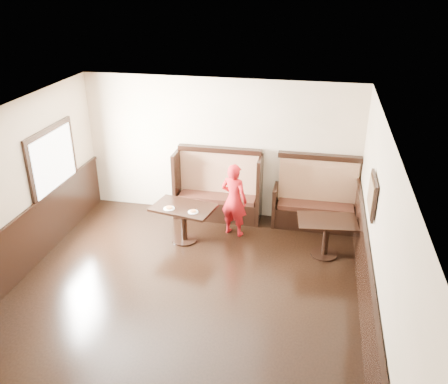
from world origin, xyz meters
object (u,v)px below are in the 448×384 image
(booth_neighbor, at_px, (316,203))
(table_main, at_px, (184,215))
(booth_main, at_px, (218,193))
(child, at_px, (234,200))
(table_neighbor, at_px, (326,229))

(booth_neighbor, relative_size, table_main, 1.35)
(booth_main, bearing_deg, child, -56.02)
(booth_main, relative_size, table_main, 1.43)
(table_main, bearing_deg, booth_neighbor, 35.98)
(table_main, xyz_separation_m, child, (0.86, 0.44, 0.18))
(booth_main, height_order, child, booth_main)
(table_neighbor, bearing_deg, child, 159.76)
(booth_neighbor, distance_m, table_neighbor, 1.10)
(booth_neighbor, bearing_deg, table_main, -155.21)
(booth_main, bearing_deg, table_main, -110.88)
(booth_main, bearing_deg, table_neighbor, -26.58)
(booth_neighbor, xyz_separation_m, table_neighbor, (0.21, -1.08, 0.04))
(table_neighbor, bearing_deg, booth_neighbor, 94.77)
(table_main, xyz_separation_m, table_neighbor, (2.58, 0.01, -0.02))
(booth_main, xyz_separation_m, child, (0.44, -0.66, 0.19))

